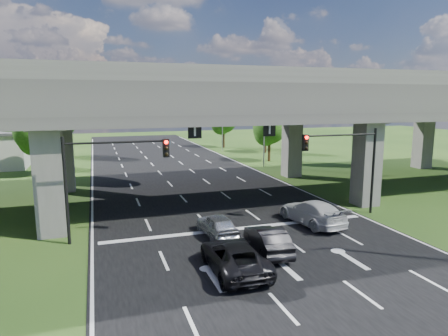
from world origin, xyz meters
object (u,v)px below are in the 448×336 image
streetlight_beyond (220,113)px  car_white (312,212)px  streetlight_far (261,118)px  car_trailing (234,257)px  signal_right (348,156)px  signal_left (106,168)px  car_silver (217,225)px  car_dark (268,240)px

streetlight_beyond → car_white: bearing=-98.3°
streetlight_far → streetlight_beyond: bearing=90.0°
streetlight_beyond → car_white: (-5.41, -37.00, -5.06)m
streetlight_far → car_trailing: streetlight_far is taller
streetlight_far → streetlight_beyond: (0.00, 16.00, 0.00)m
signal_right → signal_left: bearing=180.0°
streetlight_beyond → car_white: streetlight_beyond is taller
streetlight_far → streetlight_beyond: 16.00m
car_silver → car_white: car_white is taller
signal_right → car_trailing: signal_right is taller
streetlight_far → car_silver: streetlight_far is taller
signal_right → car_white: size_ratio=1.15×
car_dark → car_white: car_white is taller
signal_left → streetlight_beyond: bearing=63.6°
signal_left → streetlight_beyond: (17.92, 36.06, 1.66)m
car_white → car_trailing: 8.87m
streetlight_beyond → car_trailing: (-12.57, -42.24, -5.11)m
car_trailing → car_dark: bearing=-145.5°
car_trailing → streetlight_far: bearing=-114.8°
car_white → streetlight_far: bearing=-111.4°
streetlight_beyond → car_dark: size_ratio=2.37×
car_white → car_silver: bearing=-3.8°
car_silver → car_dark: size_ratio=0.92×
car_silver → car_trailing: (-0.67, -4.89, 0.04)m
car_silver → car_trailing: size_ratio=0.77×
car_dark → car_silver: bearing=-56.6°
streetlight_far → car_trailing: (-12.57, -26.24, -5.11)m
signal_right → car_dark: signal_right is taller
signal_left → car_trailing: bearing=-49.1°
signal_right → car_silver: (-9.62, -1.30, -3.50)m
signal_right → streetlight_far: bearing=83.5°
signal_right → car_silver: 10.32m
signal_right → car_dark: size_ratio=1.42×
streetlight_beyond → car_silver: streetlight_beyond is taller
signal_left → car_silver: signal_left is taller
signal_right → signal_left: same height
streetlight_beyond → car_dark: 42.19m
streetlight_far → car_dark: (-10.14, -24.63, -5.12)m
streetlight_far → signal_right: bearing=-96.5°
signal_left → car_white: 13.00m
car_dark → car_white: bearing=-137.3°
car_silver → car_dark: (1.76, -3.27, 0.03)m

